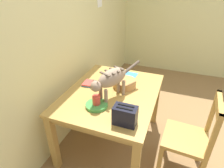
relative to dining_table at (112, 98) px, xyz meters
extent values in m
cube|color=olive|center=(0.06, -1.19, -0.66)|extent=(5.38, 4.18, 0.02)
cube|color=beige|center=(0.06, 0.65, 0.60)|extent=(5.38, 0.10, 2.50)
cube|color=white|center=(1.08, 0.59, 0.88)|extent=(0.15, 0.01, 0.15)
cube|color=beige|center=(2.50, -1.19, 0.60)|extent=(0.10, 4.18, 2.50)
cube|color=#AE8641|center=(0.00, 0.00, 0.07)|extent=(1.23, 0.97, 0.03)
cube|color=olive|center=(0.00, 0.00, 0.02)|extent=(1.15, 0.89, 0.07)
cube|color=#AE8641|center=(0.56, -0.43, -0.30)|extent=(0.07, 0.07, 0.70)
cube|color=#AE8641|center=(-0.56, 0.43, -0.30)|extent=(0.07, 0.07, 0.70)
cube|color=#AE8641|center=(0.56, 0.43, -0.30)|extent=(0.07, 0.07, 0.70)
ellipsoid|color=gray|center=(-0.11, -0.04, 0.33)|extent=(0.39, 0.28, 0.18)
cube|color=brown|center=(-0.02, -0.08, 0.40)|extent=(0.07, 0.13, 0.01)
cube|color=brown|center=(-0.08, -0.06, 0.40)|extent=(0.07, 0.13, 0.01)
cube|color=brown|center=(-0.14, -0.03, 0.40)|extent=(0.07, 0.13, 0.01)
cube|color=brown|center=(-0.20, 0.00, 0.40)|extent=(0.07, 0.13, 0.01)
cylinder|color=gray|center=(-0.24, -0.03, 0.17)|extent=(0.04, 0.04, 0.16)
cylinder|color=gray|center=(-0.21, 0.04, 0.17)|extent=(0.04, 0.04, 0.16)
cylinder|color=gray|center=(-0.01, -0.13, 0.17)|extent=(0.04, 0.04, 0.16)
cylinder|color=gray|center=(0.03, -0.06, 0.17)|extent=(0.04, 0.04, 0.16)
sphere|color=gray|center=(-0.30, 0.05, 0.32)|extent=(0.10, 0.10, 0.10)
cone|color=gray|center=(-0.32, 0.02, 0.36)|extent=(0.04, 0.04, 0.04)
cone|color=gray|center=(-0.29, 0.07, 0.36)|extent=(0.04, 0.04, 0.04)
cylinder|color=brown|center=(0.16, -0.17, 0.35)|extent=(0.24, 0.13, 0.09)
cylinder|color=#419643|center=(-0.30, 0.05, 0.10)|extent=(0.22, 0.22, 0.03)
cylinder|color=#C93C31|center=(-0.30, 0.05, 0.16)|extent=(0.08, 0.08, 0.09)
torus|color=#C93C31|center=(-0.25, 0.05, 0.17)|extent=(0.06, 0.01, 0.06)
cube|color=#3480C4|center=(0.40, -0.04, 0.09)|extent=(0.30, 0.24, 0.01)
cube|color=#3485C2|center=(0.06, 0.31, 0.09)|extent=(0.16, 0.14, 0.01)
cube|color=#D13B33|center=(0.07, 0.31, 0.11)|extent=(0.16, 0.15, 0.01)
cylinder|color=#B27D45|center=(0.16, -0.09, 0.13)|extent=(0.26, 0.26, 0.08)
cylinder|color=#50381F|center=(0.16, -0.09, 0.13)|extent=(0.22, 0.22, 0.07)
cube|color=black|center=(-0.44, -0.28, 0.17)|extent=(0.12, 0.20, 0.17)
cube|color=black|center=(-0.46, -0.28, 0.26)|extent=(0.02, 0.14, 0.01)
cube|color=black|center=(-0.42, -0.28, 0.26)|extent=(0.02, 0.14, 0.01)
cube|color=#AA803A|center=(-0.11, -0.82, -0.21)|extent=(0.44, 0.44, 0.04)
cube|color=#AA803A|center=(-0.12, -1.01, 0.25)|extent=(0.42, 0.07, 0.08)
cube|color=#AA803A|center=(-0.31, -1.00, 0.05)|extent=(0.04, 0.04, 0.48)
cube|color=#AA803A|center=(0.07, -1.02, 0.05)|extent=(0.04, 0.04, 0.48)
cube|color=#AA803A|center=(-0.29, -0.62, -0.44)|extent=(0.04, 0.04, 0.42)
cube|color=#AA803A|center=(0.09, -0.65, -0.44)|extent=(0.04, 0.04, 0.42)
cube|color=#AA803A|center=(0.06, -1.02, -0.44)|extent=(0.04, 0.04, 0.42)
camera|label=1|loc=(-1.65, -0.62, 1.19)|focal=30.30mm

